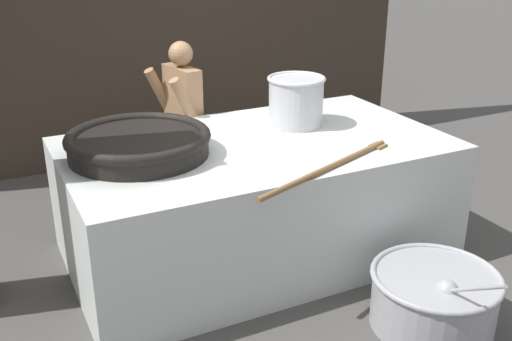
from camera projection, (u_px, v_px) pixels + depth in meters
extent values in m
plane|color=#474442|center=(256.00, 250.00, 5.07)|extent=(60.00, 60.00, 0.00)
cube|color=#382D23|center=(150.00, 15.00, 6.69)|extent=(6.45, 0.24, 3.26)
cube|color=silver|center=(256.00, 198.00, 4.89)|extent=(2.99, 1.71, 0.97)
cylinder|color=black|center=(139.00, 146.00, 4.40)|extent=(1.03, 1.03, 0.15)
torus|color=black|center=(138.00, 137.00, 4.37)|extent=(1.07, 1.07, 0.08)
cylinder|color=#B7B7BC|center=(296.00, 102.00, 5.04)|extent=(0.46, 0.46, 0.40)
torus|color=#B7B7BC|center=(296.00, 79.00, 4.97)|extent=(0.49, 0.49, 0.03)
cylinder|color=brown|center=(327.00, 168.00, 4.14)|extent=(1.35, 0.56, 0.04)
cube|color=brown|center=(378.00, 146.00, 4.60)|extent=(0.15, 0.14, 0.02)
cylinder|color=#9E7551|center=(191.00, 169.00, 5.73)|extent=(0.12, 0.12, 0.78)
cylinder|color=#9E7551|center=(182.00, 164.00, 5.85)|extent=(0.12, 0.12, 0.78)
cube|color=#4C663F|center=(185.00, 151.00, 5.73)|extent=(0.23, 0.27, 0.51)
cube|color=#9E7551|center=(183.00, 98.00, 5.53)|extent=(0.23, 0.50, 0.58)
cylinder|color=#9E7551|center=(186.00, 106.00, 5.30)|extent=(0.33, 0.15, 0.53)
cylinder|color=#9E7551|center=(161.00, 94.00, 5.66)|extent=(0.33, 0.15, 0.53)
sphere|color=#9E7551|center=(181.00, 53.00, 5.38)|extent=(0.22, 0.22, 0.22)
cylinder|color=#9E9EA3|center=(433.00, 300.00, 4.05)|extent=(0.83, 0.83, 0.38)
torus|color=#9E9EA3|center=(436.00, 276.00, 3.98)|extent=(0.87, 0.87, 0.04)
cylinder|color=orange|center=(435.00, 290.00, 4.02)|extent=(0.73, 0.73, 0.09)
cylinder|color=orange|center=(414.00, 273.00, 4.09)|extent=(0.05, 0.05, 0.04)
cylinder|color=orange|center=(439.00, 266.00, 4.20)|extent=(0.03, 0.06, 0.02)
cylinder|color=orange|center=(416.00, 292.00, 3.89)|extent=(0.06, 0.04, 0.03)
cylinder|color=orange|center=(418.00, 279.00, 4.02)|extent=(0.07, 0.06, 0.03)
cylinder|color=orange|center=(429.00, 291.00, 3.90)|extent=(0.05, 0.04, 0.03)
cylinder|color=orange|center=(444.00, 265.00, 4.20)|extent=(0.04, 0.03, 0.03)
cylinder|color=orange|center=(433.00, 284.00, 3.97)|extent=(0.06, 0.06, 0.04)
cylinder|color=orange|center=(435.00, 282.00, 3.99)|extent=(0.05, 0.05, 0.04)
cylinder|color=orange|center=(453.00, 285.00, 3.95)|extent=(0.05, 0.05, 0.04)
cylinder|color=orange|center=(418.00, 296.00, 3.83)|extent=(0.07, 0.06, 0.04)
cylinder|color=orange|center=(437.00, 298.00, 3.81)|extent=(0.06, 0.06, 0.04)
cylinder|color=orange|center=(433.00, 275.00, 4.07)|extent=(0.06, 0.06, 0.04)
cylinder|color=orange|center=(394.00, 284.00, 3.97)|extent=(0.05, 0.05, 0.04)
sphere|color=#9E9EA3|center=(447.00, 291.00, 3.86)|extent=(0.15, 0.15, 0.15)
cylinder|color=#9E9EA3|center=(474.00, 289.00, 3.54)|extent=(0.16, 0.55, 0.40)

